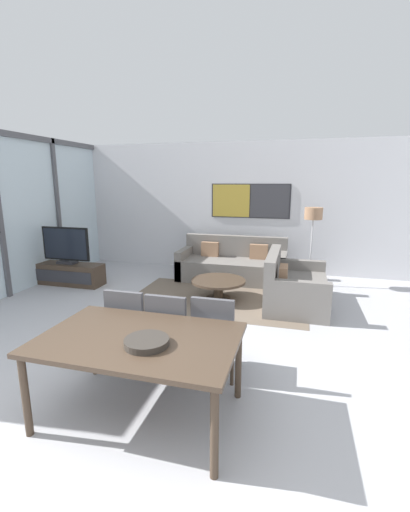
{
  "coord_description": "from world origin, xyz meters",
  "views": [
    {
      "loc": [
        1.41,
        -1.68,
        1.98
      ],
      "look_at": [
        0.18,
        2.81,
        0.95
      ],
      "focal_mm": 24.0,
      "sensor_mm": 36.0,
      "label": 1
    }
  ],
  "objects_px": {
    "sofa_main": "(233,266)",
    "floor_lamp": "(313,220)",
    "tv_console": "(68,274)",
    "dining_chair_centre": "(171,327)",
    "dining_chair_right": "(215,330)",
    "coffee_table": "(218,284)",
    "dining_table": "(139,344)",
    "dining_chair_left": "(131,321)",
    "television": "(66,246)",
    "fruit_bowl": "(147,342)",
    "sofa_side": "(291,288)"
  },
  "relations": [
    {
      "from": "sofa_side",
      "to": "television",
      "type": "bearing_deg",
      "value": 89.74
    },
    {
      "from": "tv_console",
      "to": "fruit_bowl",
      "type": "xyz_separation_m",
      "value": [
        3.18,
        -3.25,
        0.55
      ]
    },
    {
      "from": "dining_table",
      "to": "television",
      "type": "bearing_deg",
      "value": 134.34
    },
    {
      "from": "sofa_side",
      "to": "fruit_bowl",
      "type": "relative_size",
      "value": 4.29
    },
    {
      "from": "dining_table",
      "to": "dining_chair_centre",
      "type": "relative_size",
      "value": 1.85
    },
    {
      "from": "television",
      "to": "dining_chair_centre",
      "type": "xyz_separation_m",
      "value": [
        3.06,
        -2.42,
        -0.25
      ]
    },
    {
      "from": "dining_chair_centre",
      "to": "dining_chair_left",
      "type": "bearing_deg",
      "value": 177.41
    },
    {
      "from": "television",
      "to": "floor_lamp",
      "type": "distance_m",
      "value": 4.7
    },
    {
      "from": "tv_console",
      "to": "coffee_table",
      "type": "bearing_deg",
      "value": -1.39
    },
    {
      "from": "sofa_side",
      "to": "floor_lamp",
      "type": "height_order",
      "value": "floor_lamp"
    },
    {
      "from": "dining_chair_right",
      "to": "fruit_bowl",
      "type": "xyz_separation_m",
      "value": [
        -0.34,
        -0.88,
        0.25
      ]
    },
    {
      "from": "dining_chair_centre",
      "to": "fruit_bowl",
      "type": "bearing_deg",
      "value": -81.37
    },
    {
      "from": "sofa_main",
      "to": "dining_chair_right",
      "type": "bearing_deg",
      "value": -82.01
    },
    {
      "from": "television",
      "to": "coffee_table",
      "type": "relative_size",
      "value": 1.07
    },
    {
      "from": "sofa_side",
      "to": "fruit_bowl",
      "type": "xyz_separation_m",
      "value": [
        -1.04,
        -3.23,
        0.48
      ]
    },
    {
      "from": "television",
      "to": "coffee_table",
      "type": "xyz_separation_m",
      "value": [
        3.02,
        -0.07,
        -0.5
      ]
    },
    {
      "from": "television",
      "to": "coffee_table",
      "type": "distance_m",
      "value": 3.06
    },
    {
      "from": "tv_console",
      "to": "sofa_main",
      "type": "xyz_separation_m",
      "value": [
        3.02,
        1.22,
        0.07
      ]
    },
    {
      "from": "dining_chair_centre",
      "to": "dining_chair_right",
      "type": "xyz_separation_m",
      "value": [
        0.46,
        0.05,
        0.0
      ]
    },
    {
      "from": "sofa_main",
      "to": "floor_lamp",
      "type": "bearing_deg",
      "value": -2.36
    },
    {
      "from": "tv_console",
      "to": "sofa_side",
      "type": "height_order",
      "value": "sofa_side"
    },
    {
      "from": "coffee_table",
      "to": "floor_lamp",
      "type": "distance_m",
      "value": 2.19
    },
    {
      "from": "coffee_table",
      "to": "dining_chair_centre",
      "type": "bearing_deg",
      "value": -89.05
    },
    {
      "from": "dining_chair_right",
      "to": "sofa_side",
      "type": "bearing_deg",
      "value": 73.49
    },
    {
      "from": "dining_chair_left",
      "to": "dining_chair_right",
      "type": "relative_size",
      "value": 1.0
    },
    {
      "from": "dining_chair_right",
      "to": "dining_chair_centre",
      "type": "bearing_deg",
      "value": -174.1
    },
    {
      "from": "coffee_table",
      "to": "dining_chair_right",
      "type": "relative_size",
      "value": 1.05
    },
    {
      "from": "coffee_table",
      "to": "dining_chair_right",
      "type": "height_order",
      "value": "dining_chair_right"
    },
    {
      "from": "television",
      "to": "dining_table",
      "type": "distance_m",
      "value": 4.37
    },
    {
      "from": "television",
      "to": "dining_chair_right",
      "type": "xyz_separation_m",
      "value": [
        3.52,
        -2.37,
        -0.25
      ]
    },
    {
      "from": "sofa_main",
      "to": "floor_lamp",
      "type": "height_order",
      "value": "floor_lamp"
    },
    {
      "from": "tv_console",
      "to": "sofa_main",
      "type": "relative_size",
      "value": 0.66
    },
    {
      "from": "sofa_side",
      "to": "coffee_table",
      "type": "xyz_separation_m",
      "value": [
        -1.2,
        -0.05,
        -0.02
      ]
    },
    {
      "from": "dining_table",
      "to": "sofa_main",
      "type": "bearing_deg",
      "value": 90.51
    },
    {
      "from": "dining_table",
      "to": "dining_chair_left",
      "type": "height_order",
      "value": "dining_chair_left"
    },
    {
      "from": "television",
      "to": "dining_chair_right",
      "type": "relative_size",
      "value": 1.12
    },
    {
      "from": "television",
      "to": "dining_table",
      "type": "height_order",
      "value": "television"
    },
    {
      "from": "dining_chair_right",
      "to": "fruit_bowl",
      "type": "bearing_deg",
      "value": -111.06
    },
    {
      "from": "television",
      "to": "fruit_bowl",
      "type": "height_order",
      "value": "television"
    },
    {
      "from": "floor_lamp",
      "to": "dining_chair_left",
      "type": "bearing_deg",
      "value": -118.62
    },
    {
      "from": "coffee_table",
      "to": "dining_chair_left",
      "type": "relative_size",
      "value": 1.05
    },
    {
      "from": "floor_lamp",
      "to": "fruit_bowl",
      "type": "bearing_deg",
      "value": -107.01
    },
    {
      "from": "dining_table",
      "to": "dining_chair_right",
      "type": "xyz_separation_m",
      "value": [
        0.46,
        0.76,
        -0.15
      ]
    },
    {
      "from": "dining_chair_centre",
      "to": "dining_chair_right",
      "type": "bearing_deg",
      "value": 5.9
    },
    {
      "from": "coffee_table",
      "to": "television",
      "type": "bearing_deg",
      "value": 178.6
    },
    {
      "from": "dining_chair_right",
      "to": "coffee_table",
      "type": "bearing_deg",
      "value": 102.37
    },
    {
      "from": "dining_chair_right",
      "to": "floor_lamp",
      "type": "bearing_deg",
      "value": 74.03
    },
    {
      "from": "fruit_bowl",
      "to": "floor_lamp",
      "type": "xyz_separation_m",
      "value": [
        1.35,
        4.4,
        0.5
      ]
    },
    {
      "from": "television",
      "to": "dining_chair_right",
      "type": "height_order",
      "value": "television"
    },
    {
      "from": "tv_console",
      "to": "dining_chair_right",
      "type": "height_order",
      "value": "dining_chair_right"
    }
  ]
}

